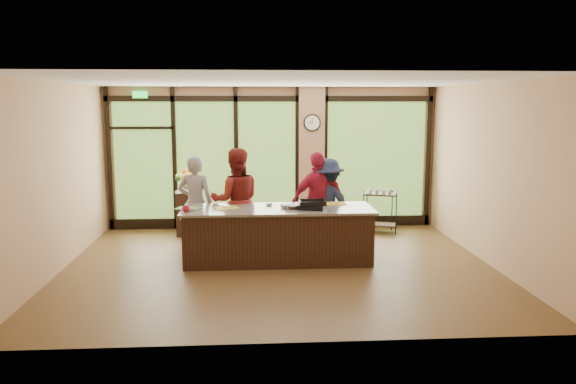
{
  "coord_description": "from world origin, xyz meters",
  "views": [
    {
      "loc": [
        -0.44,
        -8.94,
        2.67
      ],
      "look_at": [
        0.18,
        0.4,
        1.17
      ],
      "focal_mm": 35.0,
      "sensor_mm": 36.0,
      "label": 1
    }
  ],
  "objects": [
    {
      "name": "left_wall",
      "position": [
        -3.5,
        0.0,
        1.5
      ],
      "size": [
        0.0,
        6.0,
        6.0
      ],
      "primitive_type": "plane",
      "rotation": [
        1.57,
        0.0,
        1.57
      ],
      "color": "tan",
      "rests_on": "floor"
    },
    {
      "name": "cutting_board_center",
      "position": [
        -0.85,
        0.33,
        0.93
      ],
      "size": [
        0.44,
        0.38,
        0.01
      ],
      "primitive_type": "cube",
      "rotation": [
        0.0,
        0.0,
        0.34
      ],
      "color": "gold",
      "rests_on": "countertop"
    },
    {
      "name": "window_wall",
      "position": [
        0.16,
        2.95,
        1.39
      ],
      "size": [
        6.9,
        0.12,
        3.0
      ],
      "color": "tan",
      "rests_on": "floor"
    },
    {
      "name": "cutting_board_right",
      "position": [
        1.02,
        0.64,
        0.93
      ],
      "size": [
        0.37,
        0.28,
        0.01
      ],
      "primitive_type": "cube",
      "rotation": [
        0.0,
        0.0,
        0.03
      ],
      "color": "gold",
      "rests_on": "countertop"
    },
    {
      "name": "floor",
      "position": [
        0.0,
        0.0,
        0.0
      ],
      "size": [
        7.0,
        7.0,
        0.0
      ],
      "primitive_type": "plane",
      "color": "brown",
      "rests_on": "ground"
    },
    {
      "name": "red_ramekin",
      "position": [
        -1.5,
        0.05,
        0.97
      ],
      "size": [
        0.14,
        0.14,
        0.09
      ],
      "primitive_type": "imported",
      "rotation": [
        0.0,
        0.0,
        -0.22
      ],
      "color": "#B11127",
      "rests_on": "countertop"
    },
    {
      "name": "cook_midleft",
      "position": [
        -0.72,
        0.98,
        0.94
      ],
      "size": [
        0.98,
        0.8,
        1.88
      ],
      "primitive_type": "imported",
      "rotation": [
        0.0,
        0.0,
        3.24
      ],
      "color": "maroon",
      "rests_on": "floor"
    },
    {
      "name": "flower_stand",
      "position": [
        -1.75,
        2.37,
        0.44
      ],
      "size": [
        0.49,
        0.49,
        0.88
      ],
      "primitive_type": "cube",
      "rotation": [
        0.0,
        0.0,
        0.12
      ],
      "color": "black",
      "rests_on": "floor"
    },
    {
      "name": "mixing_bowl",
      "position": [
        0.26,
        0.24,
        0.96
      ],
      "size": [
        0.38,
        0.38,
        0.07
      ],
      "primitive_type": "imported",
      "rotation": [
        0.0,
        0.0,
        0.38
      ],
      "color": "silver",
      "rests_on": "countertop"
    },
    {
      "name": "cook_left",
      "position": [
        -1.45,
        1.13,
        0.87
      ],
      "size": [
        0.69,
        0.51,
        1.74
      ],
      "primitive_type": "imported",
      "rotation": [
        0.0,
        0.0,
        2.99
      ],
      "color": "gray",
      "rests_on": "floor"
    },
    {
      "name": "cook_right",
      "position": [
        0.95,
        1.1,
        0.83
      ],
      "size": [
        1.24,
        1.01,
        1.67
      ],
      "primitive_type": "imported",
      "rotation": [
        0.0,
        0.0,
        2.72
      ],
      "color": "#1B223B",
      "rests_on": "floor"
    },
    {
      "name": "wall_clock",
      "position": [
        0.85,
        2.87,
        2.25
      ],
      "size": [
        0.36,
        0.04,
        0.36
      ],
      "color": "black",
      "rests_on": "window_wall"
    },
    {
      "name": "bar_cart",
      "position": [
        2.2,
        2.3,
        0.54
      ],
      "size": [
        0.75,
        0.57,
        0.91
      ],
      "rotation": [
        0.0,
        0.0,
        -0.33
      ],
      "color": "black",
      "rests_on": "floor"
    },
    {
      "name": "prep_bowl_near",
      "position": [
        -1.44,
        0.16,
        0.94
      ],
      "size": [
        0.19,
        0.19,
        0.05
      ],
      "primitive_type": "imported",
      "rotation": [
        0.0,
        0.0,
        -0.25
      ],
      "color": "white",
      "rests_on": "countertop"
    },
    {
      "name": "ceiling",
      "position": [
        0.0,
        0.0,
        3.0
      ],
      "size": [
        7.0,
        7.0,
        0.0
      ],
      "primitive_type": "plane",
      "rotation": [
        3.14,
        0.0,
        0.0
      ],
      "color": "silver",
      "rests_on": "back_wall"
    },
    {
      "name": "flower_vase",
      "position": [
        -1.75,
        2.37,
        1.03
      ],
      "size": [
        0.3,
        0.3,
        0.28
      ],
      "primitive_type": "imported",
      "rotation": [
        0.0,
        0.0,
        0.12
      ],
      "color": "olive",
      "rests_on": "flower_stand"
    },
    {
      "name": "prep_bowl_mid",
      "position": [
        0.11,
        0.33,
        0.94
      ],
      "size": [
        0.17,
        0.17,
        0.05
      ],
      "primitive_type": "imported",
      "rotation": [
        0.0,
        0.0,
        -0.12
      ],
      "color": "white",
      "rests_on": "countertop"
    },
    {
      "name": "island_base",
      "position": [
        0.0,
        0.3,
        0.44
      ],
      "size": [
        3.1,
        1.0,
        0.88
      ],
      "primitive_type": "cube",
      "color": "black",
      "rests_on": "floor"
    },
    {
      "name": "cutting_board_left",
      "position": [
        -1.5,
        0.33,
        0.93
      ],
      "size": [
        0.47,
        0.41,
        0.01
      ],
      "primitive_type": "cube",
      "rotation": [
        0.0,
        0.0,
        -0.34
      ],
      "color": "#427F2E",
      "rests_on": "countertop"
    },
    {
      "name": "back_wall",
      "position": [
        0.0,
        3.0,
        1.5
      ],
      "size": [
        7.0,
        0.0,
        7.0
      ],
      "primitive_type": "plane",
      "rotation": [
        1.57,
        0.0,
        0.0
      ],
      "color": "tan",
      "rests_on": "floor"
    },
    {
      "name": "right_wall",
      "position": [
        3.5,
        0.0,
        1.5
      ],
      "size": [
        0.0,
        6.0,
        6.0
      ],
      "primitive_type": "plane",
      "rotation": [
        1.57,
        0.0,
        -1.57
      ],
      "color": "tan",
      "rests_on": "floor"
    },
    {
      "name": "roasting_pan",
      "position": [
        0.57,
        0.17,
        0.96
      ],
      "size": [
        0.52,
        0.46,
        0.08
      ],
      "primitive_type": "cube",
      "rotation": [
        0.0,
        0.0,
        -0.33
      ],
      "color": "black",
      "rests_on": "countertop"
    },
    {
      "name": "cook_midright",
      "position": [
        0.77,
        1.02,
        0.9
      ],
      "size": [
        1.14,
        0.74,
        1.79
      ],
      "primitive_type": "imported",
      "rotation": [
        0.0,
        0.0,
        3.46
      ],
      "color": "maroon",
      "rests_on": "floor"
    },
    {
      "name": "countertop",
      "position": [
        0.0,
        0.3,
        0.9
      ],
      "size": [
        3.2,
        1.1,
        0.04
      ],
      "primitive_type": "cube",
      "color": "slate",
      "rests_on": "island_base"
    },
    {
      "name": "prep_bowl_far",
      "position": [
        -0.14,
        0.57,
        0.94
      ],
      "size": [
        0.14,
        0.14,
        0.03
      ],
      "primitive_type": "imported",
      "rotation": [
        0.0,
        0.0,
        0.1
      ],
      "color": "white",
      "rests_on": "countertop"
    }
  ]
}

